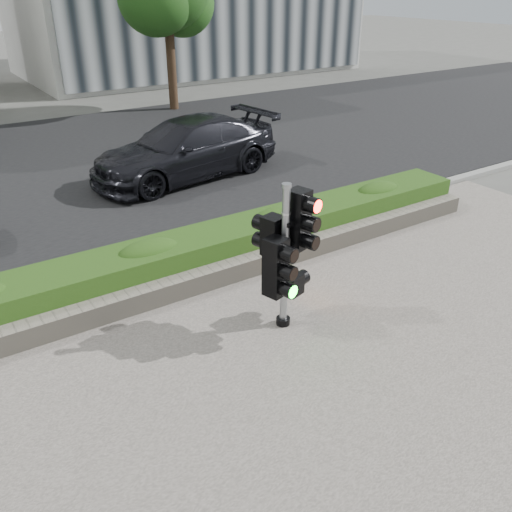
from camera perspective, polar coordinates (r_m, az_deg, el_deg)
name	(u,v)px	position (r m, az deg, el deg)	size (l,w,h in m)	color
ground	(294,333)	(8.31, 4.02, -8.10)	(120.00, 120.00, 0.00)	#51514C
sidewalk	(423,436)	(6.96, 17.14, -17.61)	(16.00, 11.00, 0.03)	#9E9389
road	(85,165)	(16.60, -17.54, 9.13)	(60.00, 13.00, 0.02)	black
curb	(196,252)	(10.58, -6.30, 0.43)	(60.00, 0.25, 0.12)	gray
stone_wall	(229,271)	(9.54, -2.84, -1.63)	(12.00, 0.32, 0.34)	gray
hedge	(211,249)	(9.96, -4.78, 0.73)	(12.00, 1.00, 0.68)	#4B7E26
traffic_signal	(284,250)	(7.85, 3.01, 0.69)	(0.83, 0.69, 2.28)	black
car_dark	(186,149)	(14.74, -7.42, 11.13)	(2.13, 5.25, 1.52)	black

